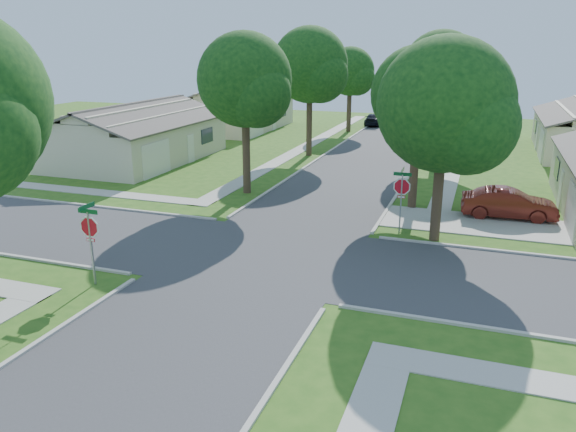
{
  "coord_description": "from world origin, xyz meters",
  "views": [
    {
      "loc": [
        7.95,
        -19.86,
        8.25
      ],
      "look_at": [
        0.79,
        0.51,
        1.6
      ],
      "focal_mm": 35.0,
      "sensor_mm": 36.0,
      "label": 1
    }
  ],
  "objects_px": {
    "tree_e_mid": "(441,74)",
    "tree_w_far": "(351,74)",
    "tree_e_far": "(453,70)",
    "tree_w_mid": "(311,69)",
    "tree_ne_corner": "(446,111)",
    "stop_sign_ne": "(402,189)",
    "tree_w_near": "(246,84)",
    "stop_sign_sw": "(90,230)",
    "tree_e_near": "(420,98)",
    "car_driveway": "(509,204)",
    "house_nw_far": "(234,114)",
    "car_curb_west": "(374,119)",
    "car_curb_east": "(408,131)",
    "house_nw_near": "(137,140)"
  },
  "relations": [
    {
      "from": "car_curb_west",
      "to": "tree_w_far",
      "type": "bearing_deg",
      "value": 69.46
    },
    {
      "from": "stop_sign_sw",
      "to": "stop_sign_ne",
      "type": "xyz_separation_m",
      "value": [
        9.4,
        9.4,
        0.0
      ]
    },
    {
      "from": "stop_sign_sw",
      "to": "tree_w_near",
      "type": "distance_m",
      "value": 14.3
    },
    {
      "from": "tree_e_far",
      "to": "car_curb_west",
      "type": "height_order",
      "value": "tree_e_far"
    },
    {
      "from": "tree_e_far",
      "to": "tree_w_mid",
      "type": "relative_size",
      "value": 0.91
    },
    {
      "from": "stop_sign_sw",
      "to": "car_curb_west",
      "type": "distance_m",
      "value": 43.9
    },
    {
      "from": "tree_w_near",
      "to": "house_nw_near",
      "type": "distance_m",
      "value": 13.63
    },
    {
      "from": "tree_e_far",
      "to": "tree_ne_corner",
      "type": "relative_size",
      "value": 1.01
    },
    {
      "from": "tree_e_mid",
      "to": "house_nw_near",
      "type": "relative_size",
      "value": 0.68
    },
    {
      "from": "tree_ne_corner",
      "to": "tree_e_far",
      "type": "bearing_deg",
      "value": 93.09
    },
    {
      "from": "tree_w_near",
      "to": "house_nw_far",
      "type": "xyz_separation_m",
      "value": [
        -11.35,
        22.99,
        -4.6
      ]
    },
    {
      "from": "tree_e_near",
      "to": "house_nw_far",
      "type": "bearing_deg",
      "value": 132.06
    },
    {
      "from": "house_nw_far",
      "to": "tree_w_far",
      "type": "bearing_deg",
      "value": 10.05
    },
    {
      "from": "tree_e_far",
      "to": "car_curb_west",
      "type": "relative_size",
      "value": 2.07
    },
    {
      "from": "stop_sign_ne",
      "to": "tree_e_mid",
      "type": "distance_m",
      "value": 16.84
    },
    {
      "from": "stop_sign_ne",
      "to": "tree_w_near",
      "type": "relative_size",
      "value": 0.33
    },
    {
      "from": "tree_w_far",
      "to": "house_nw_near",
      "type": "height_order",
      "value": "tree_w_far"
    },
    {
      "from": "car_curb_east",
      "to": "tree_w_mid",
      "type": "bearing_deg",
      "value": -112.21
    },
    {
      "from": "stop_sign_ne",
      "to": "car_driveway",
      "type": "xyz_separation_m",
      "value": [
        4.7,
        4.0,
        -1.29
      ]
    },
    {
      "from": "house_nw_near",
      "to": "tree_w_near",
      "type": "bearing_deg",
      "value": -27.83
    },
    {
      "from": "tree_w_far",
      "to": "car_curb_east",
      "type": "bearing_deg",
      "value": -22.05
    },
    {
      "from": "stop_sign_sw",
      "to": "car_driveway",
      "type": "relative_size",
      "value": 0.67
    },
    {
      "from": "tree_ne_corner",
      "to": "house_nw_far",
      "type": "distance_m",
      "value": 35.9
    },
    {
      "from": "tree_ne_corner",
      "to": "car_driveway",
      "type": "bearing_deg",
      "value": 55.88
    },
    {
      "from": "tree_e_near",
      "to": "tree_w_far",
      "type": "distance_m",
      "value": 26.71
    },
    {
      "from": "house_nw_far",
      "to": "stop_sign_ne",
      "type": "bearing_deg",
      "value": -52.84
    },
    {
      "from": "car_curb_west",
      "to": "stop_sign_ne",
      "type": "bearing_deg",
      "value": 98.12
    },
    {
      "from": "tree_w_near",
      "to": "stop_sign_sw",
      "type": "bearing_deg",
      "value": -90.23
    },
    {
      "from": "car_curb_east",
      "to": "tree_w_near",
      "type": "bearing_deg",
      "value": -97.48
    },
    {
      "from": "tree_w_mid",
      "to": "car_driveway",
      "type": "xyz_separation_m",
      "value": [
        14.04,
        -12.31,
        -5.75
      ]
    },
    {
      "from": "stop_sign_sw",
      "to": "tree_w_mid",
      "type": "relative_size",
      "value": 0.31
    },
    {
      "from": "tree_e_mid",
      "to": "tree_w_near",
      "type": "xyz_separation_m",
      "value": [
        -9.4,
        -12.0,
        -0.14
      ]
    },
    {
      "from": "tree_e_near",
      "to": "tree_e_far",
      "type": "relative_size",
      "value": 0.95
    },
    {
      "from": "house_nw_far",
      "to": "car_curb_west",
      "type": "xyz_separation_m",
      "value": [
        12.79,
        7.16,
        -0.9
      ]
    },
    {
      "from": "stop_sign_sw",
      "to": "tree_w_far",
      "type": "relative_size",
      "value": 0.37
    },
    {
      "from": "tree_e_near",
      "to": "car_driveway",
      "type": "bearing_deg",
      "value": -3.76
    },
    {
      "from": "car_driveway",
      "to": "car_curb_west",
      "type": "bearing_deg",
      "value": 18.86
    },
    {
      "from": "tree_e_far",
      "to": "tree_ne_corner",
      "type": "bearing_deg",
      "value": -86.91
    },
    {
      "from": "tree_w_mid",
      "to": "car_curb_east",
      "type": "bearing_deg",
      "value": 60.32
    },
    {
      "from": "tree_w_near",
      "to": "stop_sign_ne",
      "type": "bearing_deg",
      "value": -24.74
    },
    {
      "from": "tree_e_mid",
      "to": "car_driveway",
      "type": "relative_size",
      "value": 2.06
    },
    {
      "from": "house_nw_far",
      "to": "tree_ne_corner",
      "type": "bearing_deg",
      "value": -51.19
    },
    {
      "from": "tree_w_far",
      "to": "house_nw_far",
      "type": "relative_size",
      "value": 0.59
    },
    {
      "from": "tree_ne_corner",
      "to": "stop_sign_ne",
      "type": "bearing_deg",
      "value": 163.45
    },
    {
      "from": "house_nw_far",
      "to": "stop_sign_sw",
      "type": "bearing_deg",
      "value": -72.9
    },
    {
      "from": "tree_w_far",
      "to": "tree_ne_corner",
      "type": "bearing_deg",
      "value": -69.72
    },
    {
      "from": "stop_sign_sw",
      "to": "tree_e_mid",
      "type": "bearing_deg",
      "value": 69.8
    },
    {
      "from": "tree_e_near",
      "to": "tree_e_mid",
      "type": "bearing_deg",
      "value": 89.97
    },
    {
      "from": "tree_e_mid",
      "to": "tree_w_far",
      "type": "bearing_deg",
      "value": 125.9
    },
    {
      "from": "tree_w_near",
      "to": "tree_w_far",
      "type": "relative_size",
      "value": 1.12
    }
  ]
}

